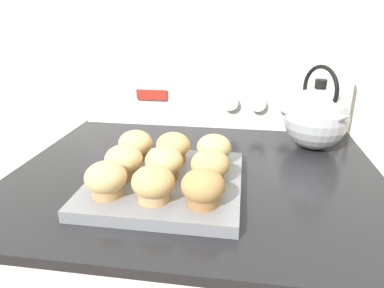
{
  "coord_description": "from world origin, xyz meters",
  "views": [
    {
      "loc": [
        0.09,
        -0.33,
        1.21
      ],
      "look_at": [
        -0.0,
        0.3,
        0.97
      ],
      "focal_mm": 32.0,
      "sensor_mm": 36.0,
      "label": 1
    }
  ],
  "objects_px": {
    "muffin_r0_c2": "(203,188)",
    "muffin_pan": "(166,182)",
    "muffin_r1_c1": "(164,163)",
    "muffin_r0_c1": "(153,184)",
    "muffin_r2_c1": "(173,147)",
    "muffin_r0_c0": "(106,179)",
    "tea_kettle": "(317,118)",
    "muffin_r2_c0": "(136,145)",
    "muffin_r1_c2": "(210,166)",
    "muffin_r2_c2": "(214,149)",
    "muffin_r1_c0": "(124,161)"
  },
  "relations": [
    {
      "from": "muffin_r0_c0",
      "to": "tea_kettle",
      "type": "height_order",
      "value": "tea_kettle"
    },
    {
      "from": "muffin_r0_c0",
      "to": "muffin_r2_c2",
      "type": "bearing_deg",
      "value": 43.96
    },
    {
      "from": "muffin_r0_c1",
      "to": "muffin_r1_c2",
      "type": "distance_m",
      "value": 0.12
    },
    {
      "from": "muffin_r1_c0",
      "to": "tea_kettle",
      "type": "xyz_separation_m",
      "value": [
        0.4,
        0.26,
        0.03
      ]
    },
    {
      "from": "muffin_r2_c1",
      "to": "muffin_r2_c2",
      "type": "relative_size",
      "value": 1.0
    },
    {
      "from": "muffin_r1_c2",
      "to": "muffin_r0_c1",
      "type": "bearing_deg",
      "value": -136.03
    },
    {
      "from": "muffin_r0_c0",
      "to": "muffin_r1_c2",
      "type": "distance_m",
      "value": 0.19
    },
    {
      "from": "muffin_pan",
      "to": "muffin_r2_c2",
      "type": "distance_m",
      "value": 0.13
    },
    {
      "from": "muffin_r2_c1",
      "to": "muffin_r2_c2",
      "type": "xyz_separation_m",
      "value": [
        0.09,
        0.0,
        0.0
      ]
    },
    {
      "from": "muffin_pan",
      "to": "muffin_r2_c1",
      "type": "relative_size",
      "value": 3.97
    },
    {
      "from": "muffin_r0_c2",
      "to": "muffin_pan",
      "type": "bearing_deg",
      "value": 134.03
    },
    {
      "from": "muffin_r0_c1",
      "to": "muffin_r2_c1",
      "type": "bearing_deg",
      "value": 90.09
    },
    {
      "from": "muffin_r2_c0",
      "to": "tea_kettle",
      "type": "height_order",
      "value": "tea_kettle"
    },
    {
      "from": "muffin_r2_c0",
      "to": "muffin_r1_c1",
      "type": "bearing_deg",
      "value": -45.35
    },
    {
      "from": "muffin_pan",
      "to": "muffin_r2_c2",
      "type": "height_order",
      "value": "muffin_r2_c2"
    },
    {
      "from": "muffin_r0_c1",
      "to": "muffin_r2_c1",
      "type": "height_order",
      "value": "same"
    },
    {
      "from": "muffin_r0_c1",
      "to": "muffin_r2_c0",
      "type": "xyz_separation_m",
      "value": [
        -0.08,
        0.17,
        0.0
      ]
    },
    {
      "from": "muffin_r1_c2",
      "to": "muffin_r2_c0",
      "type": "bearing_deg",
      "value": 153.41
    },
    {
      "from": "muffin_r2_c2",
      "to": "muffin_r1_c0",
      "type": "bearing_deg",
      "value": -152.57
    },
    {
      "from": "muffin_r0_c0",
      "to": "muffin_r2_c0",
      "type": "relative_size",
      "value": 1.0
    },
    {
      "from": "muffin_r0_c2",
      "to": "muffin_r2_c1",
      "type": "height_order",
      "value": "same"
    },
    {
      "from": "muffin_r1_c2",
      "to": "muffin_r0_c0",
      "type": "bearing_deg",
      "value": -155.08
    },
    {
      "from": "muffin_r1_c2",
      "to": "muffin_r2_c2",
      "type": "height_order",
      "value": "same"
    },
    {
      "from": "muffin_r0_c0",
      "to": "muffin_r1_c2",
      "type": "bearing_deg",
      "value": 24.92
    },
    {
      "from": "muffin_r0_c1",
      "to": "muffin_r2_c2",
      "type": "bearing_deg",
      "value": 62.9
    },
    {
      "from": "muffin_r2_c0",
      "to": "muffin_r0_c2",
      "type": "bearing_deg",
      "value": -45.45
    },
    {
      "from": "muffin_r1_c0",
      "to": "muffin_r2_c1",
      "type": "distance_m",
      "value": 0.12
    },
    {
      "from": "muffin_r0_c0",
      "to": "muffin_r0_c1",
      "type": "bearing_deg",
      "value": -2.96
    },
    {
      "from": "muffin_r1_c1",
      "to": "muffin_r0_c2",
      "type": "bearing_deg",
      "value": -45.54
    },
    {
      "from": "muffin_r1_c1",
      "to": "muffin_r1_c2",
      "type": "distance_m",
      "value": 0.09
    },
    {
      "from": "muffin_r0_c2",
      "to": "muffin_r1_c2",
      "type": "distance_m",
      "value": 0.08
    },
    {
      "from": "muffin_r0_c0",
      "to": "muffin_r2_c1",
      "type": "xyz_separation_m",
      "value": [
        0.08,
        0.16,
        0.0
      ]
    },
    {
      "from": "muffin_r0_c0",
      "to": "muffin_r1_c1",
      "type": "bearing_deg",
      "value": 44.5
    },
    {
      "from": "muffin_pan",
      "to": "muffin_r0_c0",
      "type": "xyz_separation_m",
      "value": [
        -0.09,
        -0.08,
        0.04
      ]
    },
    {
      "from": "muffin_r1_c2",
      "to": "tea_kettle",
      "type": "height_order",
      "value": "tea_kettle"
    },
    {
      "from": "muffin_pan",
      "to": "muffin_r2_c0",
      "type": "distance_m",
      "value": 0.13
    },
    {
      "from": "muffin_r0_c0",
      "to": "muffin_r0_c2",
      "type": "distance_m",
      "value": 0.17
    },
    {
      "from": "muffin_r1_c0",
      "to": "muffin_r2_c2",
      "type": "bearing_deg",
      "value": 27.43
    },
    {
      "from": "muffin_r1_c2",
      "to": "muffin_r2_c2",
      "type": "xyz_separation_m",
      "value": [
        -0.0,
        0.09,
        0.0
      ]
    },
    {
      "from": "muffin_r0_c0",
      "to": "muffin_r0_c1",
      "type": "height_order",
      "value": "same"
    },
    {
      "from": "muffin_pan",
      "to": "muffin_r1_c0",
      "type": "height_order",
      "value": "muffin_r1_c0"
    },
    {
      "from": "muffin_r0_c0",
      "to": "muffin_r1_c0",
      "type": "relative_size",
      "value": 1.0
    },
    {
      "from": "muffin_pan",
      "to": "muffin_r0_c1",
      "type": "relative_size",
      "value": 3.97
    },
    {
      "from": "muffin_r1_c0",
      "to": "muffin_r2_c0",
      "type": "distance_m",
      "value": 0.09
    },
    {
      "from": "muffin_r0_c1",
      "to": "muffin_r2_c0",
      "type": "distance_m",
      "value": 0.19
    },
    {
      "from": "muffin_r1_c0",
      "to": "muffin_pan",
      "type": "bearing_deg",
      "value": 1.48
    },
    {
      "from": "muffin_r0_c2",
      "to": "muffin_r2_c2",
      "type": "relative_size",
      "value": 1.0
    },
    {
      "from": "muffin_r1_c0",
      "to": "muffin_r2_c1",
      "type": "bearing_deg",
      "value": 47.08
    },
    {
      "from": "muffin_pan",
      "to": "muffin_r1_c1",
      "type": "xyz_separation_m",
      "value": [
        -0.0,
        0.0,
        0.04
      ]
    },
    {
      "from": "muffin_r1_c0",
      "to": "muffin_r0_c0",
      "type": "bearing_deg",
      "value": -93.3
    }
  ]
}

